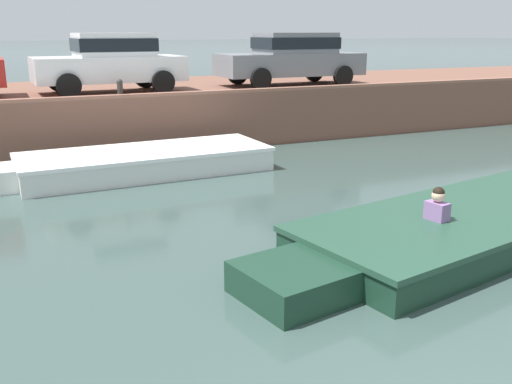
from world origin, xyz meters
name	(u,v)px	position (x,y,z in m)	size (l,w,h in m)	color
ground_plane	(230,233)	(0.00, 6.24, 0.00)	(400.00, 400.00, 0.00)	#384C47
far_quay_wall	(115,112)	(0.00, 15.49, 0.74)	(60.00, 6.00, 1.49)	brown
far_wall_coping	(135,95)	(0.00, 12.61, 1.53)	(60.00, 0.24, 0.08)	#925F4C
boat_moored_central_white	(134,163)	(-0.54, 10.64, 0.26)	(6.54, 2.26, 0.53)	white
motorboat_passing	(460,228)	(3.00, 4.44, 0.24)	(7.19, 3.30, 0.96)	#193828
car_left_inner_white	(111,60)	(-0.30, 13.95, 2.33)	(3.91, 2.02, 1.54)	white
car_centre_grey	(292,56)	(5.07, 13.95, 2.33)	(4.35, 1.94, 1.54)	slate
mooring_bollard_mid	(120,87)	(-0.34, 12.74, 1.72)	(0.15, 0.15, 0.45)	#2D2B28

